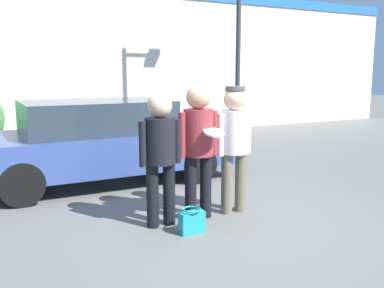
% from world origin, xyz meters
% --- Properties ---
extents(ground_plane, '(56.00, 56.00, 0.00)m').
position_xyz_m(ground_plane, '(0.00, 0.00, 0.00)').
color(ground_plane, '#66635E').
extents(storefront_building, '(24.00, 0.22, 4.40)m').
position_xyz_m(storefront_building, '(0.00, 7.69, 2.23)').
color(storefront_building, silver).
rests_on(storefront_building, ground).
extents(person_left, '(0.54, 0.37, 1.64)m').
position_xyz_m(person_left, '(-0.68, 0.05, 0.98)').
color(person_left, black).
rests_on(person_left, ground).
extents(person_middle_with_frisbee, '(0.55, 0.59, 1.73)m').
position_xyz_m(person_middle_with_frisbee, '(-0.14, 0.08, 1.05)').
color(person_middle_with_frisbee, black).
rests_on(person_middle_with_frisbee, ground).
extents(person_right, '(0.51, 0.34, 1.70)m').
position_xyz_m(person_right, '(0.39, 0.07, 1.02)').
color(person_right, '#665B4C').
rests_on(person_right, ground).
extents(parked_car_near, '(4.57, 1.92, 1.41)m').
position_xyz_m(parked_car_near, '(-0.72, 2.53, 0.71)').
color(parked_car_near, '#334784').
rests_on(parked_car_near, ground).
extents(handbag, '(0.30, 0.23, 0.30)m').
position_xyz_m(handbag, '(-0.46, -0.35, 0.14)').
color(handbag, teal).
rests_on(handbag, ground).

